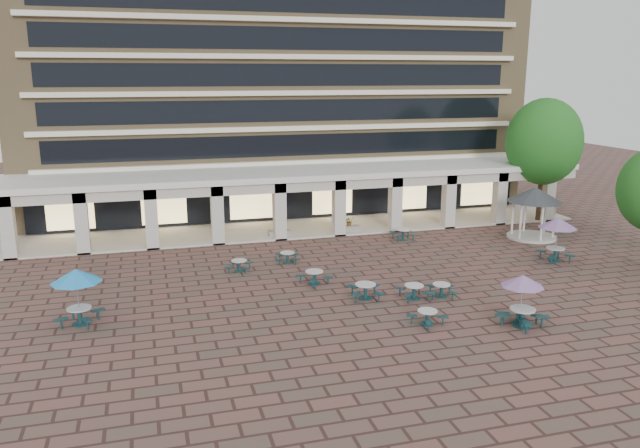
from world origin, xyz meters
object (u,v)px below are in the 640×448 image
at_px(picnic_table_4, 76,278).
at_px(planter_right, 349,226).
at_px(planter_left, 279,230).
at_px(gazebo, 535,200).
at_px(picnic_table_3, 522,316).
at_px(picnic_table_2, 427,316).

height_order(picnic_table_4, planter_right, picnic_table_4).
height_order(planter_left, planter_right, planter_left).
bearing_deg(gazebo, planter_left, 163.92).
bearing_deg(picnic_table_3, picnic_table_4, 138.77).
height_order(picnic_table_2, planter_right, planter_right).
distance_m(gazebo, planter_left, 17.64).
distance_m(picnic_table_2, planter_left, 17.31).
height_order(gazebo, planter_right, gazebo).
bearing_deg(picnic_table_4, gazebo, 34.27).
relative_size(picnic_table_3, picnic_table_4, 0.90).
distance_m(picnic_table_3, gazebo, 16.75).
height_order(picnic_table_3, planter_right, planter_right).
xyz_separation_m(gazebo, planter_left, (-16.83, 4.85, -2.09)).
bearing_deg(picnic_table_4, planter_left, 65.78).
xyz_separation_m(picnic_table_4, planter_left, (11.95, 12.75, -1.67)).
bearing_deg(gazebo, picnic_table_3, -125.55).
bearing_deg(picnic_table_3, planter_left, 86.48).
height_order(picnic_table_2, gazebo, gazebo).
relative_size(picnic_table_2, picnic_table_4, 0.71).
bearing_deg(gazebo, picnic_table_2, -138.31).
relative_size(picnic_table_4, planter_right, 1.74).
bearing_deg(gazebo, planter_right, 157.51).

